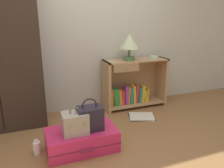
# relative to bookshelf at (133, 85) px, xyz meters

# --- Properties ---
(ground_plane) EXTENTS (9.00, 9.00, 0.00)m
(ground_plane) POSITION_rel_bookshelf_xyz_m (-0.79, -1.26, -0.36)
(ground_plane) COLOR olive
(back_wall) EXTENTS (6.40, 0.10, 2.60)m
(back_wall) POSITION_rel_bookshelf_xyz_m (-0.79, 0.24, 0.94)
(back_wall) COLOR beige
(back_wall) RESTS_ON ground_plane
(bookshelf) EXTENTS (1.02, 0.37, 0.77)m
(bookshelf) POSITION_rel_bookshelf_xyz_m (0.00, 0.00, 0.00)
(bookshelf) COLOR tan
(bookshelf) RESTS_ON ground_plane
(table_lamp) EXTENTS (0.29, 0.29, 0.40)m
(table_lamp) POSITION_rel_bookshelf_xyz_m (-0.09, -0.04, 0.68)
(table_lamp) COLOR #4C7542
(table_lamp) RESTS_ON bookshelf
(bowl) EXTENTS (0.14, 0.14, 0.04)m
(bowl) POSITION_rel_bookshelf_xyz_m (0.34, -0.04, 0.44)
(bowl) COLOR silver
(bowl) RESTS_ON bookshelf
(suitcase_large) EXTENTS (0.76, 0.45, 0.23)m
(suitcase_large) POSITION_rel_bookshelf_xyz_m (-1.08, -0.96, -0.24)
(suitcase_large) COLOR #DB2860
(suitcase_large) RESTS_ON ground_plane
(train_case) EXTENTS (0.26, 0.23, 0.30)m
(train_case) POSITION_rel_bookshelf_xyz_m (-1.16, -1.00, -0.01)
(train_case) COLOR #A89E8E
(train_case) RESTS_ON suitcase_large
(handbag) EXTENTS (0.27, 0.19, 0.36)m
(handbag) POSITION_rel_bookshelf_xyz_m (-0.99, -0.97, 0.01)
(handbag) COLOR #231E2D
(handbag) RESTS_ON suitcase_large
(bottle) EXTENTS (0.07, 0.07, 0.17)m
(bottle) POSITION_rel_bookshelf_xyz_m (-1.55, -0.89, -0.28)
(bottle) COLOR white
(bottle) RESTS_ON ground_plane
(open_book_on_floor) EXTENTS (0.43, 0.39, 0.02)m
(open_book_on_floor) POSITION_rel_bookshelf_xyz_m (-0.07, -0.46, -0.35)
(open_book_on_floor) COLOR white
(open_book_on_floor) RESTS_ON ground_plane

